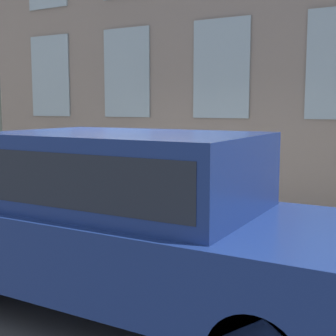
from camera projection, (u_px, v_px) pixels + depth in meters
ground_plane at (127, 260)px, 6.25m from camera, size 80.00×80.00×0.00m
sidewalk at (181, 229)px, 7.58m from camera, size 3.12×60.00×0.15m
fire_hydrant at (153, 211)px, 6.77m from camera, size 0.30×0.42×0.77m
person at (183, 173)px, 6.71m from camera, size 0.38×0.25×1.56m
parked_car_navy_near at (127, 215)px, 4.60m from camera, size 1.90×5.29×1.78m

